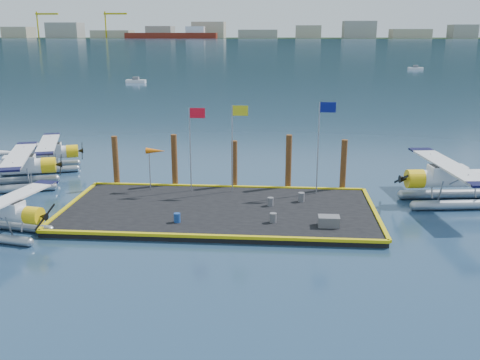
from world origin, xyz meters
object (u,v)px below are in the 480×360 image
Objects in this scene: seaplane_c at (45,155)px; piling_1 at (175,162)px; seaplane_d at (453,181)px; drum_3 at (177,218)px; crate at (329,221)px; piling_0 at (116,162)px; piling_2 at (234,166)px; drum_4 at (301,197)px; flagpole_blue at (321,134)px; piling_4 at (343,167)px; flagpole_red at (193,136)px; piling_3 at (289,164)px; seaplane_a at (2,215)px; flagpole_yellow at (235,135)px; drum_2 at (270,202)px; seaplane_b at (15,169)px; windsock at (155,152)px; drum_1 at (273,218)px.

seaplane_c is 2.14× the size of piling_1.
seaplane_d is 18.87× the size of drum_3.
piling_0 is at bearing 151.75° from crate.
drum_3 is 0.15× the size of piling_2.
crate is at bearing -72.42° from drum_4.
flagpole_blue reaches higher than piling_4.
piling_0 is 0.95× the size of piling_1.
flagpole_red is at bearing -150.20° from piling_2.
drum_4 is at bearing -76.41° from piling_3.
piling_1 is at bearing 152.92° from seaplane_a.
flagpole_yellow reaches higher than piling_1.
flagpole_yellow is at bearing -18.79° from piling_1.
seaplane_d is at bearing -10.31° from piling_3.
drum_2 is 0.13× the size of piling_3.
seaplane_b reaches higher than crate.
seaplane_c is 1.39× the size of flagpole_blue.
drum_4 is (17.44, 6.71, -0.60)m from seaplane_a.
flagpole_red is 0.92× the size of flagpole_blue.
flagpole_red is 1.92× the size of windsock.
seaplane_c is 32.58m from seaplane_d.
drum_1 is at bearing 4.23° from drum_3.
seaplane_b reaches higher than drum_4.
drum_3 reaches higher than drum_2.
seaplane_b is at bearing -177.76° from piling_3.
seaplane_c reaches higher than drum_4.
piling_2 is at bearing 127.58° from crate.
piling_2 is (16.57, 0.80, 0.38)m from seaplane_b.
drum_3 is 0.09× the size of flagpole_yellow.
piling_0 is 4.50m from piling_1.
drum_2 is at bearing 121.17° from seaplane_a.
flagpole_red is 8.99m from flagpole_blue.
windsock is at bearing 81.16° from seaplane_d.
windsock is (-20.74, 0.44, 1.58)m from seaplane_d.
seaplane_c is 2.25× the size of piling_0.
flagpole_yellow is at bearing -82.79° from piling_2.
seaplane_c is 19.01m from drum_3.
flagpole_red is at bearing 180.00° from flagpole_blue.
flagpole_blue reaches higher than drum_4.
drum_4 is at bearing 64.56° from seaplane_b.
piling_2 reaches higher than drum_3.
piling_3 reaches higher than windsock.
seaplane_d is at bearing 8.50° from drum_4.
seaplane_d is 2.55× the size of piling_1.
flagpole_blue reaches higher than windsock.
piling_1 is at bearing 180.00° from piling_3.
flagpole_red is 0.97× the size of flagpole_yellow.
piling_3 is at bearing 13.25° from flagpole_red.
crate is (-8.87, -6.20, -0.93)m from seaplane_d.
seaplane_b is 11.21m from windsock.
seaplane_c is at bearing 159.70° from flagpole_yellow.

